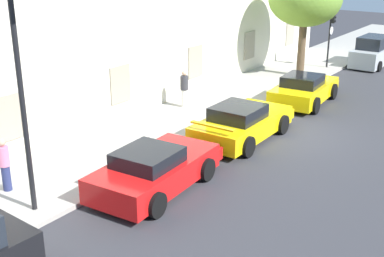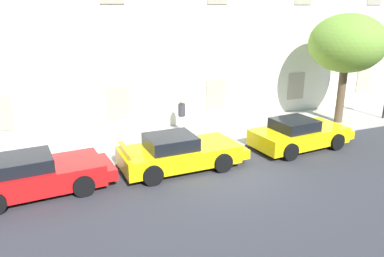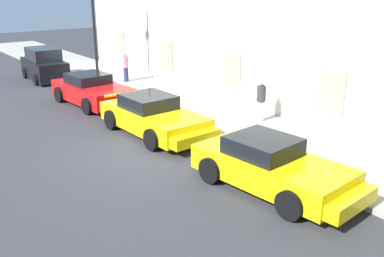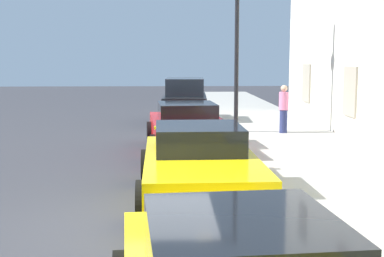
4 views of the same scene
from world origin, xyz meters
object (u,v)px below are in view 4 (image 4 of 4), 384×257
street_lamp (225,0)px  pedestrian_admiring (284,108)px  sportscar_yellow_flank (201,170)px  sportscar_red_lead (189,131)px  hatchback_distant (185,103)px

street_lamp → pedestrian_admiring: street_lamp is taller
sportscar_yellow_flank → pedestrian_admiring: 8.59m
sportscar_red_lead → sportscar_yellow_flank: sportscar_yellow_flank is taller
sportscar_red_lead → sportscar_yellow_flank: (5.07, 0.03, 0.01)m
pedestrian_admiring → sportscar_yellow_flank: bearing=-22.0°
pedestrian_admiring → street_lamp: bearing=-97.9°
street_lamp → pedestrian_admiring: size_ratio=4.01×
sportscar_red_lead → hatchback_distant: hatchback_distant is taller
sportscar_red_lead → sportscar_yellow_flank: bearing=0.3°
sportscar_yellow_flank → hatchback_distant: 11.72m
sportscar_yellow_flank → hatchback_distant: bearing=179.6°
hatchback_distant → street_lamp: street_lamp is taller
hatchback_distant → pedestrian_admiring: hatchback_distant is taller
sportscar_red_lead → hatchback_distant: size_ratio=1.24×
street_lamp → pedestrian_admiring: (0.27, 1.94, -3.49)m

